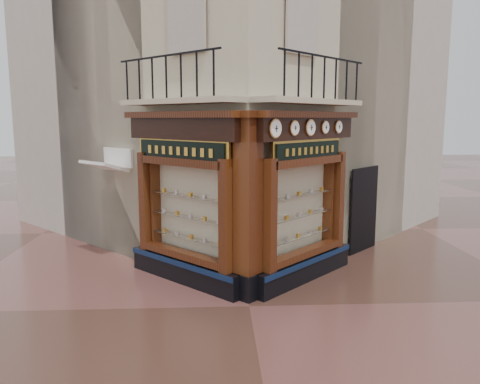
{
  "coord_description": "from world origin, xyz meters",
  "views": [
    {
      "loc": [
        -0.65,
        -9.11,
        3.81
      ],
      "look_at": [
        -0.09,
        2.0,
        2.07
      ],
      "focal_mm": 35.0,
      "sensor_mm": 36.0,
      "label": 1
    }
  ],
  "objects": [
    {
      "name": "clock_b",
      "position": [
        1.02,
        0.92,
        3.62
      ],
      "size": [
        0.27,
        0.27,
        0.33
      ],
      "rotation": [
        0.0,
        0.0,
        0.79
      ],
      "color": "#B3763B",
      "rests_on": "ground"
    },
    {
      "name": "clock_e",
      "position": [
        2.31,
        2.21,
        3.62
      ],
      "size": [
        0.26,
        0.26,
        0.31
      ],
      "rotation": [
        0.0,
        0.0,
        0.79
      ],
      "color": "#B3763B",
      "rests_on": "ground"
    },
    {
      "name": "balcony",
      "position": [
        0.0,
        1.49,
        4.22
      ],
      "size": [
        5.94,
        2.97,
        1.03
      ],
      "color": "beige",
      "rests_on": "ground"
    },
    {
      "name": "main_building",
      "position": [
        0.0,
        6.16,
        6.0
      ],
      "size": [
        11.31,
        11.31,
        12.0
      ],
      "primitive_type": "cube",
      "rotation": [
        0.0,
        0.0,
        0.79
      ],
      "color": "beige",
      "rests_on": "ground"
    },
    {
      "name": "clock_a",
      "position": [
        0.55,
        0.45,
        3.62
      ],
      "size": [
        0.32,
        0.32,
        0.4
      ],
      "rotation": [
        0.0,
        0.0,
        0.79
      ],
      "color": "#B3763B",
      "rests_on": "ground"
    },
    {
      "name": "neighbour_right",
      "position": [
        2.47,
        8.63,
        5.5
      ],
      "size": [
        11.31,
        11.31,
        11.0
      ],
      "primitive_type": "cube",
      "rotation": [
        0.0,
        0.0,
        0.79
      ],
      "color": "beige",
      "rests_on": "ground"
    },
    {
      "name": "shopfront_left",
      "position": [
        -1.41,
        1.57,
        1.98
      ],
      "size": [
        2.86,
        2.86,
        3.98
      ],
      "rotation": [
        0.0,
        0.0,
        2.36
      ],
      "color": "black",
      "rests_on": "ground"
    },
    {
      "name": "corner_pilaster",
      "position": [
        0.0,
        0.5,
        1.95
      ],
      "size": [
        0.85,
        0.85,
        3.98
      ],
      "rotation": [
        0.0,
        0.0,
        0.79
      ],
      "color": "black",
      "rests_on": "ground"
    },
    {
      "name": "ground",
      "position": [
        0.0,
        0.0,
        0.0
      ],
      "size": [
        80.0,
        80.0,
        0.0
      ],
      "primitive_type": "plane",
      "color": "#4F2F25",
      "rests_on": "ground"
    },
    {
      "name": "awning",
      "position": [
        -3.65,
        3.44,
        0.0
      ],
      "size": [
        1.44,
        1.44,
        0.3
      ],
      "primitive_type": null,
      "rotation": [
        0.3,
        0.0,
        2.36
      ],
      "color": "white",
      "rests_on": "ground"
    },
    {
      "name": "shopfront_right",
      "position": [
        1.41,
        1.57,
        1.98
      ],
      "size": [
        2.86,
        2.86,
        3.98
      ],
      "rotation": [
        0.0,
        0.0,
        0.79
      ],
      "color": "black",
      "rests_on": "ground"
    },
    {
      "name": "signboard_left",
      "position": [
        -1.46,
        1.51,
        3.1
      ],
      "size": [
        2.19,
        2.19,
        0.59
      ],
      "rotation": [
        0.0,
        0.0,
        2.36
      ],
      "color": "gold",
      "rests_on": "ground"
    },
    {
      "name": "clock_d",
      "position": [
        1.89,
        1.79,
        3.62
      ],
      "size": [
        0.25,
        0.25,
        0.31
      ],
      "rotation": [
        0.0,
        0.0,
        0.79
      ],
      "color": "#B3763B",
      "rests_on": "ground"
    },
    {
      "name": "signboard_right",
      "position": [
        1.46,
        1.51,
        3.1
      ],
      "size": [
        1.93,
        1.93,
        0.52
      ],
      "rotation": [
        0.0,
        0.0,
        0.79
      ],
      "color": "gold",
      "rests_on": "ground"
    },
    {
      "name": "neighbour_left",
      "position": [
        -2.47,
        8.63,
        5.5
      ],
      "size": [
        11.31,
        11.31,
        11.0
      ],
      "primitive_type": "cube",
      "rotation": [
        0.0,
        0.0,
        0.79
      ],
      "color": "beige",
      "rests_on": "ground"
    },
    {
      "name": "clock_c",
      "position": [
        1.45,
        1.35,
        3.62
      ],
      "size": [
        0.3,
        0.3,
        0.38
      ],
      "rotation": [
        0.0,
        0.0,
        0.79
      ],
      "color": "#B3763B",
      "rests_on": "ground"
    }
  ]
}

